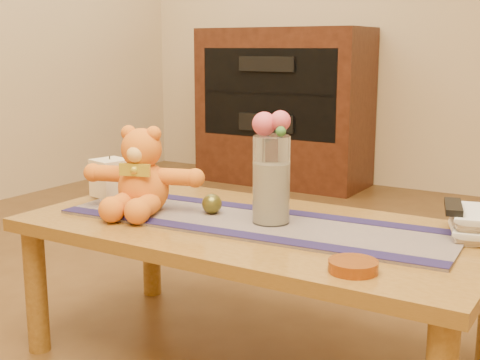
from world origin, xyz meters
The scene contains 28 objects.
coffee_table_top centered at (0.00, 0.00, 0.43)m, with size 1.40×0.70×0.04m, color brown.
table_leg_fl centered at (-0.64, -0.29, 0.21)m, with size 0.07×0.07×0.41m, color brown.
table_leg_bl centered at (-0.64, 0.29, 0.21)m, with size 0.07×0.07×0.41m, color brown.
persian_runner centered at (-0.01, 0.00, 0.45)m, with size 1.20×0.35×0.01m, color #161A3F.
runner_border_near centered at (0.00, -0.14, 0.46)m, with size 1.20×0.06×0.00m, color #1B1540.
runner_border_far centered at (-0.02, 0.15, 0.46)m, with size 1.20×0.06×0.00m, color #1B1540.
teddy_bear centered at (-0.38, -0.06, 0.59)m, with size 0.38×0.31×0.26m, color orange, non-canonical shape.
pillar_candle centered at (-0.60, 0.03, 0.52)m, with size 0.11×0.11×0.13m, color beige.
candle_wick centered at (-0.60, 0.03, 0.59)m, with size 0.00×0.00×0.01m, color black.
glass_vase centered at (0.05, 0.02, 0.59)m, with size 0.11×0.11×0.26m, color silver.
potpourri_fill centered at (0.05, 0.02, 0.55)m, with size 0.09×0.09×0.18m, color beige.
rose_left centered at (0.03, 0.01, 0.75)m, with size 0.07×0.07×0.07m, color #D24A5B.
rose_right centered at (0.07, 0.02, 0.76)m, with size 0.06×0.06×0.06m, color #D24A5B.
blue_flower_back centered at (0.06, 0.05, 0.75)m, with size 0.04×0.04×0.04m, color #48639C.
blue_flower_side centered at (0.02, 0.04, 0.74)m, with size 0.04×0.04×0.04m, color #48639C.
leaf_sprig centered at (0.09, 0.00, 0.74)m, with size 0.03×0.03×0.03m, color #33662D.
bronze_ball centered at (-0.16, 0.01, 0.49)m, with size 0.06×0.06×0.06m, color #504C1A.
book_bottom centered at (0.53, 0.19, 0.46)m, with size 0.17×0.22×0.02m, color beige.
book_lower centered at (0.54, 0.19, 0.48)m, with size 0.16×0.22×0.02m, color beige.
book_upper centered at (0.53, 0.19, 0.50)m, with size 0.17×0.22×0.02m, color beige.
book_top centered at (0.54, 0.19, 0.52)m, with size 0.16×0.22×0.02m, color beige.
tv_remote centered at (0.54, 0.18, 0.54)m, with size 0.04×0.16×0.02m, color black.
amber_dish centered at (0.41, -0.24, 0.46)m, with size 0.12×0.12×0.03m, color #BF5914.
media_cabinet centered at (-1.20, 2.48, 0.55)m, with size 1.20×0.50×1.10m, color black.
cabinet_cavity centered at (-1.20, 2.25, 0.66)m, with size 1.02×0.03×0.61m, color black.
cabinet_shelf centered at (-1.20, 2.33, 0.66)m, with size 1.02×0.20×0.03m, color black.
stereo_upper centered at (-1.20, 2.35, 0.86)m, with size 0.42×0.28×0.10m, color black.
stereo_lower centered at (-1.20, 2.35, 0.46)m, with size 0.42×0.28×0.12m, color black.
Camera 1 is at (0.94, -1.61, 0.97)m, focal length 48.28 mm.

